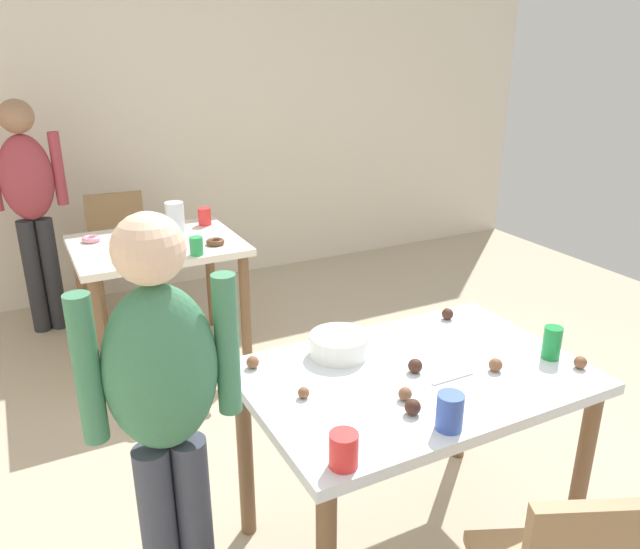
{
  "coord_description": "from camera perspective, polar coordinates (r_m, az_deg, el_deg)",
  "views": [
    {
      "loc": [
        -1.27,
        -1.53,
        1.83
      ],
      "look_at": [
        -0.15,
        0.66,
        0.9
      ],
      "focal_mm": 34.55,
      "sensor_mm": 36.0,
      "label": 1
    }
  ],
  "objects": [
    {
      "name": "ground_plane",
      "position": [
        2.7,
        9.93,
        -22.29
      ],
      "size": [
        6.4,
        6.4,
        0.0
      ],
      "primitive_type": "plane",
      "color": "tan"
    },
    {
      "name": "wall_back",
      "position": [
        4.93,
        -12.47,
        14.04
      ],
      "size": [
        6.4,
        0.1,
        2.6
      ],
      "primitive_type": "cube",
      "color": "beige",
      "rests_on": "ground_plane"
    },
    {
      "name": "dining_table_near",
      "position": [
        2.26,
        8.7,
        -11.18
      ],
      "size": [
        1.17,
        0.78,
        0.75
      ],
      "color": "silver",
      "rests_on": "ground_plane"
    },
    {
      "name": "dining_table_far",
      "position": [
        3.72,
        -14.78,
        1.21
      ],
      "size": [
        0.93,
        0.78,
        0.75
      ],
      "color": "silver",
      "rests_on": "ground_plane"
    },
    {
      "name": "chair_far_table",
      "position": [
        4.45,
        -17.99,
        2.2
      ],
      "size": [
        0.42,
        0.42,
        0.87
      ],
      "color": "olive",
      "rests_on": "ground_plane"
    },
    {
      "name": "person_girl_near",
      "position": [
        1.86,
        -14.16,
        -11.93
      ],
      "size": [
        0.45,
        0.22,
        1.43
      ],
      "color": "#383D4C",
      "rests_on": "ground_plane"
    },
    {
      "name": "person_adult_far",
      "position": [
        4.33,
        -25.28,
        6.43
      ],
      "size": [
        0.45,
        0.21,
        1.52
      ],
      "color": "#28282D",
      "rests_on": "ground_plane"
    },
    {
      "name": "mixing_bowl",
      "position": [
        2.28,
        1.79,
        -6.5
      ],
      "size": [
        0.22,
        0.22,
        0.08
      ],
      "primitive_type": "cylinder",
      "color": "white",
      "rests_on": "dining_table_near"
    },
    {
      "name": "soda_can",
      "position": [
        2.4,
        20.69,
        -5.94
      ],
      "size": [
        0.07,
        0.07,
        0.12
      ],
      "primitive_type": "cylinder",
      "color": "#198438",
      "rests_on": "dining_table_near"
    },
    {
      "name": "fork_near",
      "position": [
        2.18,
        12.19,
        -9.39
      ],
      "size": [
        0.17,
        0.02,
        0.01
      ],
      "primitive_type": "cube",
      "color": "silver",
      "rests_on": "dining_table_near"
    },
    {
      "name": "cup_near_0",
      "position": [
        1.9,
        11.93,
        -12.33
      ],
      "size": [
        0.08,
        0.08,
        0.12
      ],
      "primitive_type": "cylinder",
      "color": "#3351B2",
      "rests_on": "dining_table_near"
    },
    {
      "name": "cup_near_1",
      "position": [
        1.73,
        2.2,
        -15.93
      ],
      "size": [
        0.08,
        0.08,
        0.1
      ],
      "primitive_type": "cylinder",
      "color": "red",
      "rests_on": "dining_table_near"
    },
    {
      "name": "cake_ball_0",
      "position": [
        2.38,
        22.97,
        -7.51
      ],
      "size": [
        0.05,
        0.05,
        0.05
      ],
      "primitive_type": "sphere",
      "color": "brown",
      "rests_on": "dining_table_near"
    },
    {
      "name": "cake_ball_1",
      "position": [
        2.03,
        -1.53,
        -10.89
      ],
      "size": [
        0.04,
        0.04,
        0.04
      ],
      "primitive_type": "sphere",
      "color": "brown",
      "rests_on": "dining_table_near"
    },
    {
      "name": "cake_ball_2",
      "position": [
        2.21,
        -6.26,
        -8.08
      ],
      "size": [
        0.05,
        0.05,
        0.05
      ],
      "primitive_type": "sphere",
      "color": "brown",
      "rests_on": "dining_table_near"
    },
    {
      "name": "cake_ball_3",
      "position": [
        2.62,
        11.73,
        -3.6
      ],
      "size": [
        0.05,
        0.05,
        0.05
      ],
      "primitive_type": "sphere",
      "color": "#3D2319",
      "rests_on": "dining_table_near"
    },
    {
      "name": "cake_ball_4",
      "position": [
        2.19,
        8.76,
        -8.32
      ],
      "size": [
        0.05,
        0.05,
        0.05
      ],
      "primitive_type": "sphere",
      "color": "#3D2319",
      "rests_on": "dining_table_near"
    },
    {
      "name": "cake_ball_5",
      "position": [
        2.03,
        7.89,
        -10.89
      ],
      "size": [
        0.04,
        0.04,
        0.04
      ],
      "primitive_type": "sphere",
      "color": "brown",
      "rests_on": "dining_table_near"
    },
    {
      "name": "cake_ball_6",
      "position": [
        2.26,
        15.95,
        -8.05
      ],
      "size": [
        0.05,
        0.05,
        0.05
      ],
      "primitive_type": "sphere",
      "color": "brown",
      "rests_on": "dining_table_near"
    },
    {
      "name": "cake_ball_7",
      "position": [
        1.97,
        8.59,
        -12.04
      ],
      "size": [
        0.05,
        0.05,
        0.05
      ],
      "primitive_type": "sphere",
      "color": "#3D2319",
      "rests_on": "dining_table_near"
    },
    {
      "name": "pitcher_far",
      "position": [
        3.75,
        -13.27,
        5.01
      ],
      "size": [
        0.11,
        0.11,
        0.2
      ],
      "primitive_type": "cylinder",
      "color": "white",
      "rests_on": "dining_table_far"
    },
    {
      "name": "cup_far_0",
      "position": [
        3.55,
        -13.66,
        3.37
      ],
      "size": [
        0.09,
        0.09,
        0.12
      ],
      "primitive_type": "cylinder",
      "color": "#3351B2",
      "rests_on": "dining_table_far"
    },
    {
      "name": "cup_far_1",
      "position": [
        3.4,
        -11.38,
        2.61
      ],
      "size": [
        0.07,
        0.07,
        0.1
      ],
      "primitive_type": "cylinder",
      "color": "green",
      "rests_on": "dining_table_far"
    },
    {
      "name": "cup_far_2",
      "position": [
        3.59,
        -15.9,
        3.3
      ],
      "size": [
        0.09,
        0.09,
        0.11
      ],
      "primitive_type": "cylinder",
      "color": "white",
      "rests_on": "dining_table_far"
    },
    {
      "name": "cup_far_3",
      "position": [
        3.96,
        -10.64,
        5.31
      ],
      "size": [
        0.08,
        0.08,
        0.11
      ],
      "primitive_type": "cylinder",
      "color": "red",
      "rests_on": "dining_table_far"
    },
    {
      "name": "donut_far_0",
      "position": [
        3.56,
        -9.68,
        3.0
      ],
      "size": [
        0.11,
        0.11,
        0.03
      ],
      "primitive_type": "torus",
      "color": "brown",
      "rests_on": "dining_table_far"
    },
    {
      "name": "donut_far_1",
      "position": [
        3.8,
        -20.44,
        3.1
      ],
      "size": [
        0.11,
        0.11,
        0.03
      ],
      "primitive_type": "torus",
      "color": "pink",
      "rests_on": "dining_table_far"
    },
    {
      "name": "donut_far_2",
      "position": [
        3.39,
        -14.0,
        1.78
      ],
      "size": [
        0.12,
        0.12,
        0.04
      ],
      "primitive_type": "torus",
      "color": "pink",
      "rests_on": "dining_table_far"
    },
    {
      "name": "donut_far_3",
      "position": [
        3.77,
        -16.4,
        3.45
      ],
      "size": [
        0.11,
        0.11,
        0.03
      ],
      "primitive_type": "torus",
      "color": "pink",
      "rests_on": "dining_table_far"
    },
    {
      "name": "donut_far_4",
      "position": [
        3.91,
        -15.81,
        4.17
      ],
      "size": [
        0.14,
        0.14,
        0.04
      ],
      "primitive_type": "torus",
      "color": "brown",
      "rests_on": "dining_table_far"
    }
  ]
}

